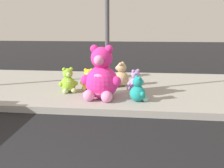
{
  "coord_description": "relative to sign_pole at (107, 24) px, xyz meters",
  "views": [
    {
      "loc": [
        1.87,
        -1.96,
        1.8
      ],
      "look_at": [
        1.21,
        3.6,
        0.55
      ],
      "focal_mm": 41.39,
      "sensor_mm": 36.0,
      "label": 1
    }
  ],
  "objects": [
    {
      "name": "plush_lime",
      "position": [
        -1.0,
        -0.09,
        -1.44
      ],
      "size": [
        0.46,
        0.46,
        0.64
      ],
      "color": "#8CD133",
      "rests_on": "sidewalk"
    },
    {
      "name": "plush_lavender",
      "position": [
        0.69,
        0.25,
        -1.47
      ],
      "size": [
        0.41,
        0.41,
        0.57
      ],
      "color": "#B28CD8",
      "rests_on": "sidewalk"
    },
    {
      "name": "plush_pink_large",
      "position": [
        -0.06,
        -0.59,
        -1.2
      ],
      "size": [
        0.96,
        0.86,
        1.25
      ],
      "color": "#F22D93",
      "rests_on": "sidewalk"
    },
    {
      "name": "sidewalk",
      "position": [
        -1.0,
        0.8,
        -1.77
      ],
      "size": [
        28.0,
        4.4,
        0.15
      ],
      "primitive_type": "cube",
      "color": "#9E9B93",
      "rests_on": "ground_plane"
    },
    {
      "name": "plush_yellow",
      "position": [
        -0.53,
        0.2,
        -1.47
      ],
      "size": [
        0.44,
        0.39,
        0.58
      ],
      "color": "yellow",
      "rests_on": "sidewalk"
    },
    {
      "name": "sign_pole",
      "position": [
        0.0,
        0.0,
        0.0
      ],
      "size": [
        0.56,
        0.11,
        3.2
      ],
      "color": "#4C4C51",
      "rests_on": "sidewalk"
    },
    {
      "name": "plush_red",
      "position": [
        -0.35,
        0.71,
        -1.44
      ],
      "size": [
        0.47,
        0.46,
        0.65
      ],
      "color": "red",
      "rests_on": "sidewalk"
    },
    {
      "name": "plush_tan",
      "position": [
        0.27,
        0.77,
        -1.42
      ],
      "size": [
        0.48,
        0.52,
        0.68
      ],
      "color": "tan",
      "rests_on": "sidewalk"
    },
    {
      "name": "plush_teal",
      "position": [
        0.8,
        -0.71,
        -1.46
      ],
      "size": [
        0.42,
        0.42,
        0.58
      ],
      "color": "teal",
      "rests_on": "sidewalk"
    }
  ]
}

